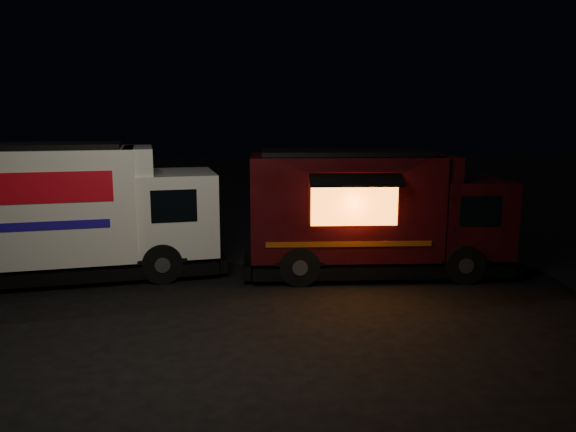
# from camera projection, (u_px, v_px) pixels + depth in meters

# --- Properties ---
(ground) EXTENTS (80.00, 80.00, 0.00)m
(ground) POSITION_uv_depth(u_px,v_px,m) (216.00, 297.00, 12.17)
(ground) COLOR black
(ground) RESTS_ON ground
(white_truck) EXTENTS (7.41, 3.28, 3.25)m
(white_truck) POSITION_uv_depth(u_px,v_px,m) (72.00, 211.00, 13.49)
(white_truck) COLOR silver
(white_truck) RESTS_ON ground
(red_truck) EXTENTS (6.77, 2.99, 3.07)m
(red_truck) POSITION_uv_depth(u_px,v_px,m) (377.00, 212.00, 13.89)
(red_truck) COLOR #380A11
(red_truck) RESTS_ON ground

